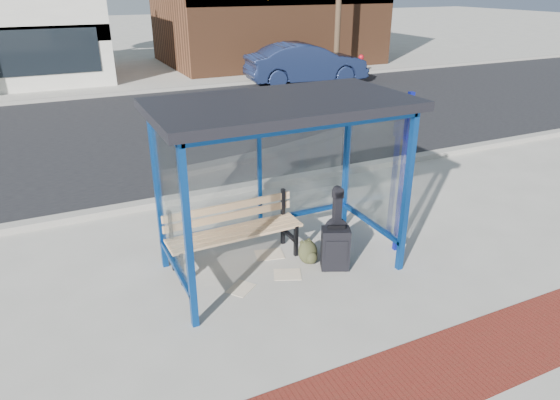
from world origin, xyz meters
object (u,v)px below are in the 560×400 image
backpack (309,253)px  fire_hydrant (361,63)px  bench (234,229)px  parked_car (306,63)px  guitar_bag (336,236)px  suitcase (335,249)px

backpack → fire_hydrant: (9.93, 13.53, 0.26)m
bench → fire_hydrant: bearing=48.7°
bench → parked_car: size_ratio=0.41×
fire_hydrant → guitar_bag: bearing=-125.0°
guitar_bag → parked_car: bearing=66.8°
parked_car → fire_hydrant: parked_car is taller
backpack → fire_hydrant: bearing=48.7°
guitar_bag → backpack: 0.46m
backpack → fire_hydrant: 16.78m
guitar_bag → fire_hydrant: size_ratio=1.40×
bench → guitar_bag: size_ratio=1.78×
guitar_bag → fire_hydrant: (9.54, 13.63, 0.02)m
guitar_bag → suitcase: (-0.12, -0.19, -0.09)m
guitar_bag → bench: bearing=157.7°
suitcase → backpack: bearing=157.8°
bench → fire_hydrant: 16.94m
parked_car → bench: bearing=153.7°
suitcase → fire_hydrant: 16.85m
backpack → parked_car: (6.51, 12.30, 0.61)m
guitar_bag → fire_hydrant: 16.63m
bench → parked_car: bearing=56.2°
suitcase → guitar_bag: bearing=81.9°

